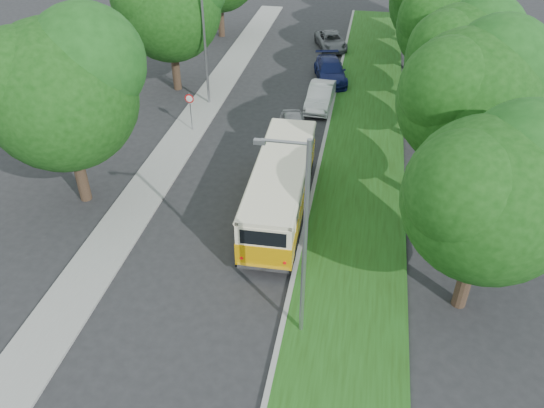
% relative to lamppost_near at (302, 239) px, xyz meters
% --- Properties ---
extents(ground, '(120.00, 120.00, 0.00)m').
position_rel_lamppost_near_xyz_m(ground, '(-4.21, 2.50, -4.37)').
color(ground, '#242426').
rests_on(ground, ground).
extents(curb, '(0.20, 70.00, 0.15)m').
position_rel_lamppost_near_xyz_m(curb, '(-0.61, 7.50, -4.29)').
color(curb, gray).
rests_on(curb, ground).
extents(grass_verge, '(4.50, 70.00, 0.13)m').
position_rel_lamppost_near_xyz_m(grass_verge, '(1.74, 7.50, -4.30)').
color(grass_verge, '#204311').
rests_on(grass_verge, ground).
extents(sidewalk, '(2.20, 70.00, 0.12)m').
position_rel_lamppost_near_xyz_m(sidewalk, '(-9.01, 7.50, -4.31)').
color(sidewalk, gray).
rests_on(sidewalk, ground).
extents(treeline, '(24.27, 41.91, 9.46)m').
position_rel_lamppost_near_xyz_m(treeline, '(-1.06, 20.49, 1.56)').
color(treeline, '#332319').
rests_on(treeline, ground).
extents(lamppost_near, '(1.71, 0.16, 8.00)m').
position_rel_lamppost_near_xyz_m(lamppost_near, '(0.00, 0.00, 0.00)').
color(lamppost_near, gray).
rests_on(lamppost_near, ground).
extents(lamppost_far, '(1.71, 0.16, 7.50)m').
position_rel_lamppost_near_xyz_m(lamppost_far, '(-8.91, 18.50, -0.25)').
color(lamppost_far, gray).
rests_on(lamppost_far, ground).
extents(warning_sign, '(0.56, 0.10, 2.50)m').
position_rel_lamppost_near_xyz_m(warning_sign, '(-8.71, 14.48, -2.66)').
color(warning_sign, gray).
rests_on(warning_sign, ground).
extents(vintage_bus, '(2.64, 9.45, 2.79)m').
position_rel_lamppost_near_xyz_m(vintage_bus, '(-1.94, 7.13, -2.97)').
color(vintage_bus, '#DE9B07').
rests_on(vintage_bus, ground).
extents(car_silver, '(2.41, 4.14, 1.32)m').
position_rel_lamppost_near_xyz_m(car_silver, '(-2.50, 14.86, -3.71)').
color(car_silver, '#AAAAAF').
rests_on(car_silver, ground).
extents(car_white, '(1.71, 4.51, 1.47)m').
position_rel_lamppost_near_xyz_m(car_white, '(-1.42, 19.46, -3.63)').
color(car_white, silver).
rests_on(car_white, ground).
extents(car_blue, '(3.12, 5.42, 1.48)m').
position_rel_lamppost_near_xyz_m(car_blue, '(-1.21, 24.05, -3.63)').
color(car_blue, navy).
rests_on(car_blue, ground).
extents(car_grey, '(3.41, 4.97, 1.26)m').
position_rel_lamppost_near_xyz_m(car_grey, '(-1.84, 31.11, -3.74)').
color(car_grey, slate).
rests_on(car_grey, ground).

